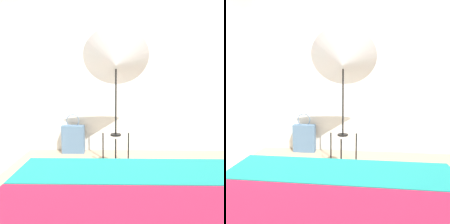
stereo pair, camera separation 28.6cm
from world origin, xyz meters
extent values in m
cube|color=silver|center=(0.00, 2.12, 1.30)|extent=(8.00, 0.05, 2.60)
cube|color=#B21938|center=(-0.10, -0.46, 0.51)|extent=(1.76, 0.49, 0.04)
cube|color=#197F7A|center=(-0.10, 0.04, 0.51)|extent=(1.76, 0.49, 0.04)
cylinder|color=black|center=(-0.21, 1.17, 0.23)|extent=(0.02, 0.02, 0.46)
cylinder|color=black|center=(-0.40, 1.50, 0.23)|extent=(0.02, 0.02, 0.46)
cylinder|color=black|center=(-0.02, 1.50, 0.23)|extent=(0.02, 0.02, 0.46)
cylinder|color=black|center=(-0.21, 1.39, 0.46)|extent=(0.15, 0.15, 0.02)
cylinder|color=black|center=(-0.21, 1.39, 0.96)|extent=(0.02, 0.02, 1.01)
cone|color=silver|center=(-0.21, 1.39, 1.47)|extent=(0.91, 0.69, 0.85)
cube|color=slate|center=(-0.92, 1.94, 0.23)|extent=(0.37, 0.13, 0.47)
torus|color=slate|center=(-0.92, 1.94, 0.55)|extent=(0.22, 0.01, 0.22)
camera|label=1|loc=(-0.21, -1.59, 1.24)|focal=35.00mm
camera|label=2|loc=(0.08, -1.57, 1.24)|focal=35.00mm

